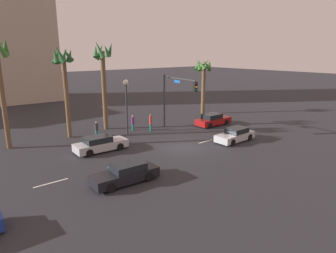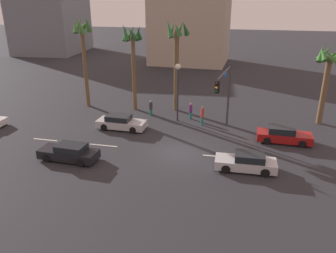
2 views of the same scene
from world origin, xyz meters
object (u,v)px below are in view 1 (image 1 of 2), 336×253
at_px(palm_tree_1, 64,71).
at_px(streetlamp, 126,96).
at_px(car_0, 235,135).
at_px(car_4, 213,120).
at_px(car_5, 100,144).
at_px(pedestrian_1, 97,129).
at_px(palm_tree_3, 103,70).
at_px(car_2, 126,174).
at_px(pedestrian_0, 133,122).
at_px(palm_tree_2, 203,74).
at_px(traffic_signal, 175,93).
at_px(building_0, 7,26).
at_px(pedestrian_2, 151,122).

bearing_deg(palm_tree_1, streetlamp, -25.92).
bearing_deg(car_0, car_4, 61.70).
xyz_separation_m(car_0, car_5, (-11.72, 5.72, 0.01)).
relative_size(pedestrian_1, palm_tree_1, 0.18).
bearing_deg(streetlamp, palm_tree_1, 154.08).
bearing_deg(car_0, palm_tree_3, 121.84).
xyz_separation_m(car_2, pedestrian_0, (7.71, 11.18, 0.31)).
bearing_deg(palm_tree_2, car_0, -121.62).
height_order(car_2, car_4, car_4).
relative_size(traffic_signal, pedestrian_0, 3.52).
distance_m(traffic_signal, palm_tree_2, 10.40).
bearing_deg(car_5, palm_tree_3, 58.56).
bearing_deg(building_0, palm_tree_3, -81.43).
distance_m(car_0, car_2, 13.43).
bearing_deg(pedestrian_0, traffic_signal, -41.30).
xyz_separation_m(car_0, car_2, (-13.37, -1.33, -0.00)).
height_order(car_0, car_2, car_0).
distance_m(car_0, traffic_signal, 7.96).
distance_m(car_4, building_0, 39.66).
distance_m(pedestrian_0, pedestrian_1, 4.31).
bearing_deg(pedestrian_2, streetlamp, 165.42).
bearing_deg(car_5, pedestrian_1, 67.93).
relative_size(traffic_signal, pedestrian_1, 3.74).
bearing_deg(palm_tree_3, palm_tree_1, -171.57).
xyz_separation_m(car_2, streetlamp, (6.49, 10.36, 3.49)).
bearing_deg(pedestrian_1, car_0, -45.30).
xyz_separation_m(pedestrian_1, pedestrian_2, (5.69, -1.70, 0.18)).
xyz_separation_m(palm_tree_1, building_0, (1.54, 29.27, 6.01)).
height_order(car_0, car_5, car_5).
bearing_deg(pedestrian_2, traffic_signal, -36.84).
bearing_deg(car_0, pedestrian_0, 119.84).
bearing_deg(streetlamp, pedestrian_2, -14.58).
height_order(car_5, palm_tree_2, palm_tree_2).
relative_size(car_5, pedestrian_1, 2.87).
xyz_separation_m(car_0, palm_tree_3, (-7.67, 12.35, 6.00)).
xyz_separation_m(pedestrian_2, building_0, (-6.46, 32.57, 11.74)).
relative_size(streetlamp, palm_tree_3, 0.60).
xyz_separation_m(car_4, palm_tree_1, (-15.40, 5.86, 6.11)).
xyz_separation_m(car_0, car_4, (3.13, 5.80, 0.03)).
distance_m(traffic_signal, streetlamp, 5.24).
bearing_deg(pedestrian_2, palm_tree_1, 157.58).
height_order(pedestrian_0, building_0, building_0).
relative_size(car_2, car_5, 0.99).
height_order(streetlamp, building_0, building_0).
height_order(car_5, pedestrian_1, pedestrian_1).
xyz_separation_m(car_0, pedestrian_0, (-5.65, 9.85, 0.30)).
distance_m(car_4, pedestrian_2, 7.83).
relative_size(pedestrian_0, palm_tree_3, 0.18).
distance_m(pedestrian_0, pedestrian_2, 2.04).
relative_size(car_2, traffic_signal, 0.76).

